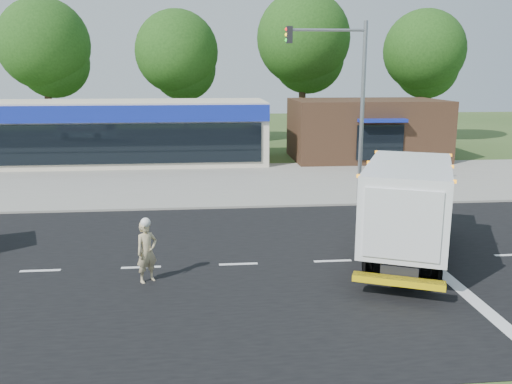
% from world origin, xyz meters
% --- Properties ---
extents(ground, '(120.00, 120.00, 0.00)m').
position_xyz_m(ground, '(0.00, 0.00, 0.00)').
color(ground, '#385123').
rests_on(ground, ground).
extents(road_asphalt, '(60.00, 14.00, 0.02)m').
position_xyz_m(road_asphalt, '(0.00, 0.00, 0.00)').
color(road_asphalt, black).
rests_on(road_asphalt, ground).
extents(sidewalk, '(60.00, 2.40, 0.12)m').
position_xyz_m(sidewalk, '(0.00, 8.20, 0.06)').
color(sidewalk, gray).
rests_on(sidewalk, ground).
extents(parking_apron, '(60.00, 9.00, 0.02)m').
position_xyz_m(parking_apron, '(0.00, 14.00, 0.01)').
color(parking_apron, gray).
rests_on(parking_apron, ground).
extents(lane_markings, '(55.20, 7.00, 0.01)m').
position_xyz_m(lane_markings, '(1.35, -1.35, 0.02)').
color(lane_markings, silver).
rests_on(lane_markings, road_asphalt).
extents(ems_box_truck, '(4.99, 7.60, 3.24)m').
position_xyz_m(ems_box_truck, '(2.38, 0.07, 1.87)').
color(ems_box_truck, black).
rests_on(ems_box_truck, ground).
extents(emergency_worker, '(0.78, 0.74, 1.90)m').
position_xyz_m(emergency_worker, '(-5.67, -1.14, 0.93)').
color(emergency_worker, tan).
rests_on(emergency_worker, ground).
extents(retail_strip_mall, '(18.00, 6.20, 4.00)m').
position_xyz_m(retail_strip_mall, '(-9.00, 19.93, 2.01)').
color(retail_strip_mall, beige).
rests_on(retail_strip_mall, ground).
extents(brown_storefront, '(10.00, 6.70, 4.00)m').
position_xyz_m(brown_storefront, '(7.00, 19.98, 2.00)').
color(brown_storefront, '#382316').
rests_on(brown_storefront, ground).
extents(traffic_signal_pole, '(3.51, 0.25, 8.00)m').
position_xyz_m(traffic_signal_pole, '(2.35, 7.60, 4.92)').
color(traffic_signal_pole, gray).
rests_on(traffic_signal_pole, ground).
extents(background_trees, '(36.77, 7.39, 12.10)m').
position_xyz_m(background_trees, '(-0.85, 28.16, 7.38)').
color(background_trees, '#332114').
rests_on(background_trees, ground).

